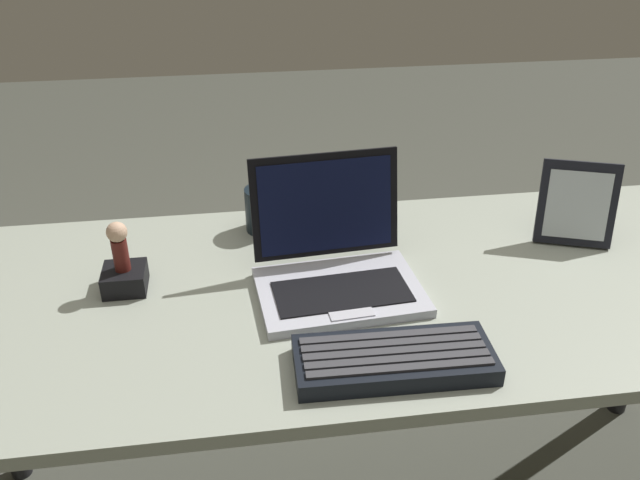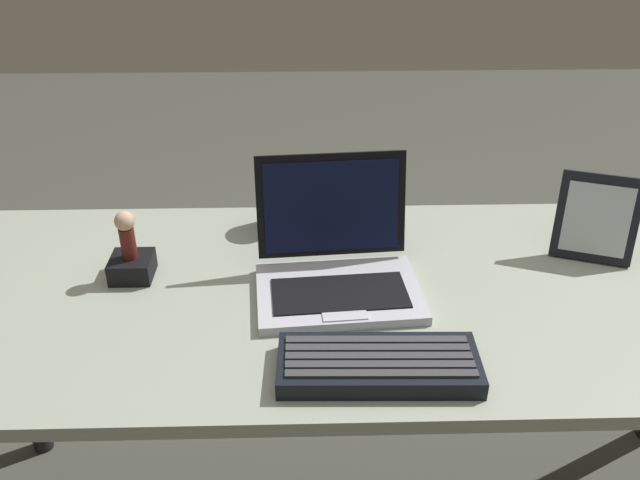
% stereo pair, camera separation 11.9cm
% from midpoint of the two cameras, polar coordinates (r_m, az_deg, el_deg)
% --- Properties ---
extents(desk, '(1.79, 0.68, 0.71)m').
position_cam_midpoint_polar(desk, '(1.30, 1.11, -6.94)').
color(desk, '#959D8E').
rests_on(desk, ground).
extents(laptop_front, '(0.31, 0.27, 0.23)m').
position_cam_midpoint_polar(laptop_front, '(1.23, -1.41, -2.23)').
color(laptop_front, '#B5B7C5').
rests_on(laptop_front, desk).
extents(external_keyboard, '(0.32, 0.14, 0.04)m').
position_cam_midpoint_polar(external_keyboard, '(1.06, 3.41, -10.32)').
color(external_keyboard, black).
rests_on(external_keyboard, desk).
extents(photo_frame, '(0.16, 0.10, 0.17)m').
position_cam_midpoint_polar(photo_frame, '(1.44, 19.13, 2.86)').
color(photo_frame, black).
rests_on(photo_frame, desk).
extents(figurine_stand, '(0.08, 0.08, 0.04)m').
position_cam_midpoint_polar(figurine_stand, '(1.31, -19.00, -3.28)').
color(figurine_stand, black).
rests_on(figurine_stand, desk).
extents(figurine, '(0.04, 0.04, 0.10)m').
position_cam_midpoint_polar(figurine, '(1.27, -19.57, -0.36)').
color(figurine, '#4F1914').
rests_on(figurine, figurine_stand).
extents(coffee_mug, '(0.13, 0.08, 0.10)m').
position_cam_midpoint_polar(coffee_mug, '(1.43, -7.08, 2.60)').
color(coffee_mug, black).
rests_on(coffee_mug, desk).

